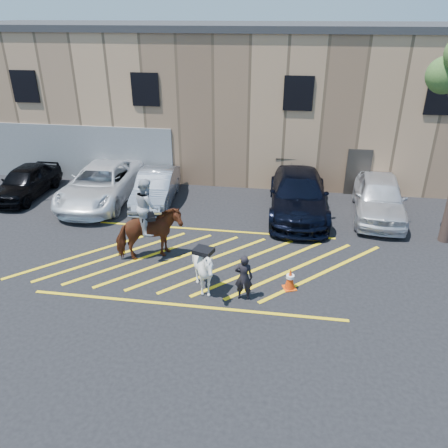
# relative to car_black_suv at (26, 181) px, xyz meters

# --- Properties ---
(ground) EXTENTS (90.00, 90.00, 0.00)m
(ground) POSITION_rel_car_black_suv_xyz_m (9.27, -4.43, -0.73)
(ground) COLOR black
(ground) RESTS_ON ground
(car_black_suv) EXTENTS (1.75, 4.27, 1.45)m
(car_black_suv) POSITION_rel_car_black_suv_xyz_m (0.00, 0.00, 0.00)
(car_black_suv) COLOR black
(car_black_suv) RESTS_ON ground
(car_white_pickup) EXTENTS (2.85, 5.89, 1.62)m
(car_white_pickup) POSITION_rel_car_black_suv_xyz_m (3.69, -0.02, 0.08)
(car_white_pickup) COLOR white
(car_white_pickup) RESTS_ON ground
(car_silver_sedan) EXTENTS (1.93, 4.54, 1.46)m
(car_silver_sedan) POSITION_rel_car_black_suv_xyz_m (6.23, 0.15, 0.00)
(car_silver_sedan) COLOR #9498A2
(car_silver_sedan) RESTS_ON ground
(car_blue_suv) EXTENTS (2.59, 5.98, 1.72)m
(car_blue_suv) POSITION_rel_car_black_suv_xyz_m (12.54, 0.02, 0.13)
(car_blue_suv) COLOR black
(car_blue_suv) RESTS_ON ground
(car_white_suv) EXTENTS (2.44, 5.16, 1.70)m
(car_white_suv) POSITION_rel_car_black_suv_xyz_m (15.90, 0.22, 0.13)
(car_white_suv) COLOR silver
(car_white_suv) RESTS_ON ground
(handler) EXTENTS (0.55, 0.37, 1.49)m
(handler) POSITION_rel_car_black_suv_xyz_m (10.94, -6.59, 0.02)
(handler) COLOR black
(handler) RESTS_ON ground
(warehouse) EXTENTS (32.42, 10.20, 7.30)m
(warehouse) POSITION_rel_car_black_suv_xyz_m (9.26, 7.56, 2.93)
(warehouse) COLOR tan
(warehouse) RESTS_ON ground
(hatching_zone) EXTENTS (12.60, 5.12, 0.01)m
(hatching_zone) POSITION_rel_car_black_suv_xyz_m (9.27, -4.73, -0.72)
(hatching_zone) COLOR yellow
(hatching_zone) RESTS_ON ground
(mounted_bay) EXTENTS (2.46, 1.91, 2.96)m
(mounted_bay) POSITION_rel_car_black_suv_xyz_m (7.44, -4.70, 0.47)
(mounted_bay) COLOR maroon
(mounted_bay) RESTS_ON ground
(saddled_white) EXTENTS (1.71, 1.81, 1.64)m
(saddled_white) POSITION_rel_car_black_suv_xyz_m (9.71, -6.44, 0.10)
(saddled_white) COLOR white
(saddled_white) RESTS_ON ground
(traffic_cone) EXTENTS (0.49, 0.49, 0.73)m
(traffic_cone) POSITION_rel_car_black_suv_xyz_m (12.32, -5.86, -0.36)
(traffic_cone) COLOR #FF500A
(traffic_cone) RESTS_ON ground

